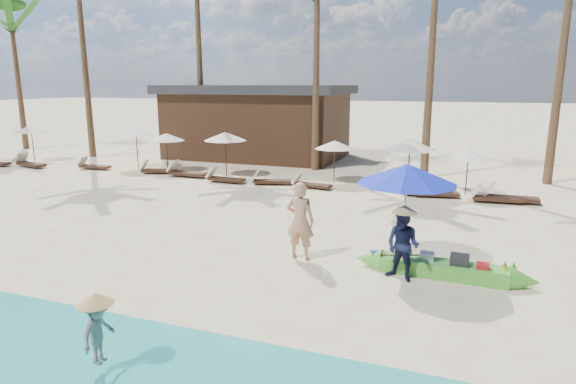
% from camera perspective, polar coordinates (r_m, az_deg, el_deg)
% --- Properties ---
extents(ground, '(240.00, 240.00, 0.00)m').
position_cam_1_polar(ground, '(11.03, -1.84, -10.58)').
color(ground, '#F5E7B5').
rests_on(ground, ground).
extents(green_canoe, '(4.56, 0.72, 0.58)m').
position_cam_1_polar(green_canoe, '(11.79, 17.81, -8.62)').
color(green_canoe, '#51BD39').
rests_on(green_canoe, ground).
extents(tourist, '(0.73, 0.48, 2.00)m').
position_cam_1_polar(tourist, '(12.10, 1.45, -3.43)').
color(tourist, tan).
rests_on(tourist, ground).
extents(vendor_green, '(0.97, 0.86, 1.64)m').
position_cam_1_polar(vendor_green, '(11.14, 13.44, -6.17)').
color(vendor_green, '#161C3D').
rests_on(vendor_green, ground).
extents(vendor_yellow, '(0.43, 0.69, 1.03)m').
position_cam_1_polar(vendor_yellow, '(8.10, -21.56, -15.12)').
color(vendor_yellow, gray).
rests_on(vendor_yellow, ground).
extents(blue_umbrella, '(2.36, 2.36, 2.54)m').
position_cam_1_polar(blue_umbrella, '(11.60, 13.91, 2.08)').
color(blue_umbrella, '#99999E').
rests_on(blue_umbrella, ground).
extents(resort_parasol_1, '(2.00, 2.00, 2.06)m').
position_cam_1_polar(resort_parasol_1, '(31.45, -28.16, 6.62)').
color(resort_parasol_1, '#3C2518').
rests_on(resort_parasol_1, ground).
extents(lounger_1_right, '(2.04, 0.97, 0.67)m').
position_cam_1_polar(lounger_1_right, '(29.31, -28.30, 3.04)').
color(lounger_1_right, '#3C2518').
rests_on(lounger_1_right, ground).
extents(resort_parasol_2, '(2.12, 2.12, 2.19)m').
position_cam_1_polar(resort_parasol_2, '(26.54, -17.59, 6.93)').
color(resort_parasol_2, '#3C2518').
rests_on(resort_parasol_2, ground).
extents(lounger_2_left, '(1.78, 0.67, 0.59)m').
position_cam_1_polar(lounger_2_left, '(27.17, -22.13, 2.93)').
color(lounger_2_left, '#3C2518').
rests_on(lounger_2_left, ground).
extents(resort_parasol_3, '(1.88, 1.88, 1.94)m').
position_cam_1_polar(resort_parasol_3, '(25.17, -14.25, 6.33)').
color(resort_parasol_3, '#3C2518').
rests_on(resort_parasol_3, ground).
extents(lounger_3_left, '(1.87, 1.04, 0.61)m').
position_cam_1_polar(lounger_3_left, '(24.79, -15.30, 2.57)').
color(lounger_3_left, '#3C2518').
rests_on(lounger_3_left, ground).
extents(lounger_3_right, '(2.00, 0.63, 0.68)m').
position_cam_1_polar(lounger_3_right, '(23.62, -12.08, 2.32)').
color(lounger_3_right, '#3C2518').
rests_on(lounger_3_right, ground).
extents(resort_parasol_4, '(2.07, 2.07, 2.13)m').
position_cam_1_polar(resort_parasol_4, '(23.28, -7.44, 6.55)').
color(resort_parasol_4, '#3C2518').
rests_on(resort_parasol_4, ground).
extents(lounger_4_left, '(1.80, 0.60, 0.61)m').
position_cam_1_polar(lounger_4_left, '(21.96, -7.60, 1.66)').
color(lounger_4_left, '#3C2518').
rests_on(lounger_4_left, ground).
extents(lounger_4_right, '(1.85, 1.04, 0.60)m').
position_cam_1_polar(lounger_4_right, '(21.32, -2.22, 1.42)').
color(lounger_4_right, '#3C2518').
rests_on(lounger_4_right, ground).
extents(resort_parasol_5, '(1.83, 1.83, 1.89)m').
position_cam_1_polar(resort_parasol_5, '(21.71, 5.55, 5.59)').
color(resort_parasol_5, '#3C2518').
rests_on(resort_parasol_5, ground).
extents(lounger_5_left, '(1.73, 0.73, 0.57)m').
position_cam_1_polar(lounger_5_left, '(20.61, 2.67, 1.00)').
color(lounger_5_left, '#3C2518').
rests_on(lounger_5_left, ground).
extents(resort_parasol_6, '(2.14, 2.14, 2.21)m').
position_cam_1_polar(resort_parasol_6, '(19.94, 14.26, 5.47)').
color(resort_parasol_6, '#3C2518').
rests_on(resort_parasol_6, ground).
extents(lounger_6_left, '(2.09, 1.10, 0.68)m').
position_cam_1_polar(lounger_6_left, '(19.91, 15.67, 0.23)').
color(lounger_6_left, '#3C2518').
rests_on(lounger_6_left, ground).
extents(lounger_6_right, '(1.86, 0.90, 0.61)m').
position_cam_1_polar(lounger_6_right, '(19.76, 16.84, -0.01)').
color(lounger_6_right, '#3C2518').
rests_on(lounger_6_right, ground).
extents(resort_parasol_7, '(1.77, 1.77, 1.82)m').
position_cam_1_polar(resort_parasol_7, '(20.34, 20.60, 4.20)').
color(resort_parasol_7, '#3C2518').
rests_on(resort_parasol_7, ground).
extents(lounger_7_left, '(1.88, 0.72, 0.62)m').
position_cam_1_polar(lounger_7_left, '(19.63, 23.21, -0.56)').
color(lounger_7_left, '#3C2518').
rests_on(lounger_7_left, ground).
extents(lounger_7_right, '(1.97, 0.64, 0.67)m').
position_cam_1_polar(lounger_7_right, '(19.88, 24.62, -0.50)').
color(lounger_7_right, '#3C2518').
rests_on(lounger_7_right, ground).
extents(palm_0, '(2.08, 2.08, 9.90)m').
position_cam_1_polar(palm_0, '(37.96, -29.94, 16.73)').
color(palm_0, brown).
rests_on(palm_0, ground).
extents(pavilion_west, '(10.80, 6.60, 4.30)m').
position_cam_1_polar(pavilion_west, '(29.45, -3.63, 8.42)').
color(pavilion_west, '#3C2518').
rests_on(pavilion_west, ground).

